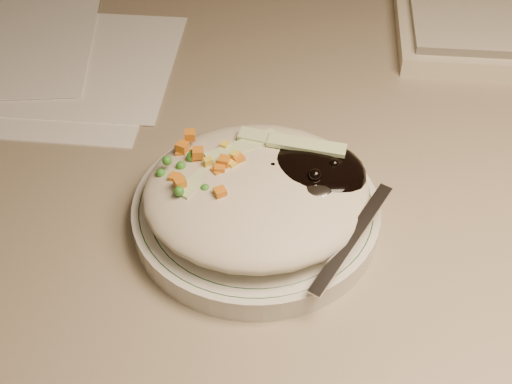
{
  "coord_description": "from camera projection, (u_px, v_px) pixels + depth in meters",
  "views": [
    {
      "loc": [
        -0.11,
        0.79,
        1.2
      ],
      "look_at": [
        -0.09,
        1.23,
        0.78
      ],
      "focal_mm": 50.0,
      "sensor_mm": 36.0,
      "label": 1
    }
  ],
  "objects": [
    {
      "name": "plate_rim",
      "position": [
        256.0,
        205.0,
        0.62
      ],
      "size": [
        0.2,
        0.2,
        0.0
      ],
      "color": "#144723",
      "rests_on": "plate"
    },
    {
      "name": "plate",
      "position": [
        256.0,
        213.0,
        0.62
      ],
      "size": [
        0.22,
        0.22,
        0.02
      ],
      "primitive_type": "cylinder",
      "color": "silver",
      "rests_on": "desk"
    },
    {
      "name": "desk",
      "position": [
        323.0,
        238.0,
        0.88
      ],
      "size": [
        1.4,
        0.7,
        0.74
      ],
      "color": "gray",
      "rests_on": "ground"
    },
    {
      "name": "meal",
      "position": [
        261.0,
        188.0,
        0.6
      ],
      "size": [
        0.21,
        0.19,
        0.05
      ],
      "color": "beige",
      "rests_on": "plate"
    }
  ]
}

